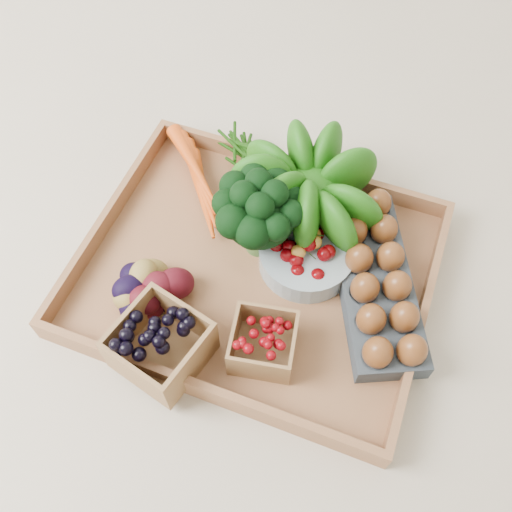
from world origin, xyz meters
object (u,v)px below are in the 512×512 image
(broccoli, at_px, (259,226))
(egg_carton, at_px, (374,282))
(cherry_bowl, at_px, (306,256))
(tray, at_px, (256,273))

(broccoli, distance_m, egg_carton, 0.20)
(broccoli, relative_size, cherry_bowl, 0.97)
(tray, relative_size, egg_carton, 1.76)
(broccoli, xyz_separation_m, cherry_bowl, (0.08, -0.00, -0.04))
(tray, distance_m, egg_carton, 0.19)
(cherry_bowl, bearing_deg, broccoli, 178.05)
(broccoli, bearing_deg, tray, -74.91)
(tray, relative_size, broccoli, 3.67)
(tray, distance_m, cherry_bowl, 0.09)
(tray, height_order, egg_carton, egg_carton)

